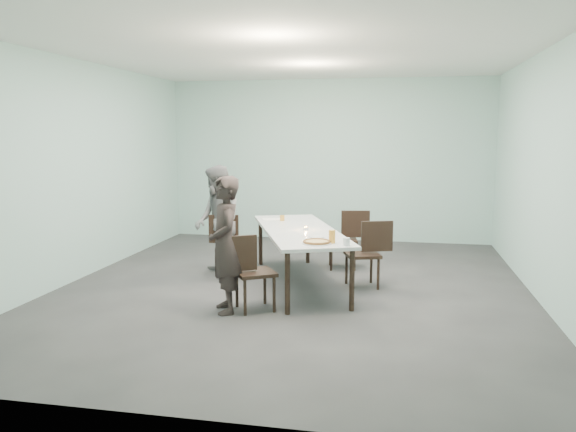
% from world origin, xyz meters
% --- Properties ---
extents(ground, '(7.00, 7.00, 0.00)m').
position_xyz_m(ground, '(0.00, 0.00, 0.00)').
color(ground, '#333335').
rests_on(ground, ground).
extents(room_shell, '(6.02, 7.02, 3.01)m').
position_xyz_m(room_shell, '(0.00, 0.00, 2.03)').
color(room_shell, '#A4CFC9').
rests_on(room_shell, ground).
extents(table, '(1.77, 2.75, 0.75)m').
position_xyz_m(table, '(0.05, 0.18, 0.69)').
color(table, white).
rests_on(table, ground).
extents(chair_near_left, '(0.64, 0.58, 0.87)m').
position_xyz_m(chair_near_left, '(-0.33, -1.03, 0.50)').
color(chair_near_left, black).
rests_on(chair_near_left, ground).
extents(chair_far_left, '(0.64, 0.47, 0.87)m').
position_xyz_m(chair_far_left, '(-0.97, 0.46, 0.50)').
color(chair_far_left, black).
rests_on(chair_far_left, ground).
extents(chair_near_right, '(0.65, 0.53, 0.87)m').
position_xyz_m(chair_near_right, '(0.95, 0.25, 0.50)').
color(chair_near_right, black).
rests_on(chair_near_right, ground).
extents(chair_far_right, '(0.64, 0.48, 0.87)m').
position_xyz_m(chair_far_right, '(0.59, 1.23, 0.50)').
color(chair_far_right, black).
rests_on(chair_far_right, ground).
extents(diner_near, '(0.58, 0.67, 1.54)m').
position_xyz_m(diner_near, '(-0.57, -1.12, 0.77)').
color(diner_near, black).
rests_on(diner_near, ground).
extents(diner_far, '(0.90, 0.96, 1.57)m').
position_xyz_m(diner_far, '(-1.15, 0.39, 0.78)').
color(diner_far, slate).
rests_on(diner_far, ground).
extents(pizza, '(0.34, 0.34, 0.04)m').
position_xyz_m(pizza, '(0.41, -0.76, 0.77)').
color(pizza, white).
rests_on(pizza, table).
extents(side_plate, '(0.18, 0.18, 0.01)m').
position_xyz_m(side_plate, '(0.36, -0.36, 0.76)').
color(side_plate, white).
rests_on(side_plate, table).
extents(beer_glass, '(0.08, 0.08, 0.15)m').
position_xyz_m(beer_glass, '(0.58, -0.70, 0.82)').
color(beer_glass, gold).
rests_on(beer_glass, table).
extents(water_tumbler, '(0.08, 0.08, 0.09)m').
position_xyz_m(water_tumbler, '(0.76, -0.82, 0.80)').
color(water_tumbler, silver).
rests_on(water_tumbler, table).
extents(tealight, '(0.06, 0.06, 0.05)m').
position_xyz_m(tealight, '(0.14, 0.12, 0.77)').
color(tealight, silver).
rests_on(tealight, table).
extents(amber_tumbler, '(0.07, 0.07, 0.08)m').
position_xyz_m(amber_tumbler, '(-0.32, 0.84, 0.79)').
color(amber_tumbler, gold).
rests_on(amber_tumbler, table).
extents(menu, '(0.36, 0.31, 0.01)m').
position_xyz_m(menu, '(-0.48, 0.93, 0.75)').
color(menu, silver).
rests_on(menu, table).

